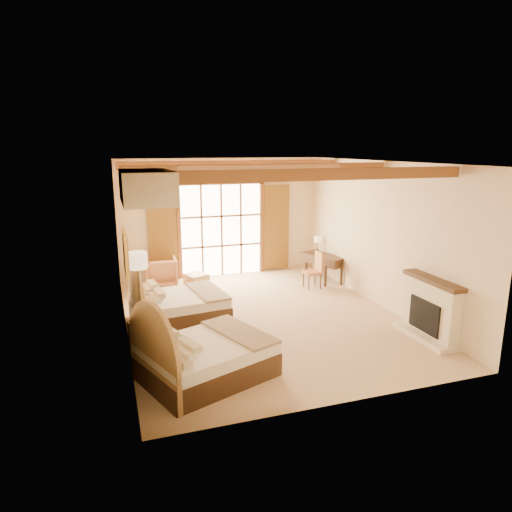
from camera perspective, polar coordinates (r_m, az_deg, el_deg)
name	(u,v)px	position (r m, az deg, el deg)	size (l,w,h in m)	color
floor	(262,317)	(9.70, 0.78, -7.59)	(7.00, 7.00, 0.00)	#CFAF8B
wall_back	(221,218)	(12.55, -4.42, 4.80)	(5.50, 5.50, 0.00)	beige
wall_left	(122,252)	(8.76, -16.45, 0.48)	(7.00, 7.00, 0.00)	beige
wall_right	(380,235)	(10.45, 15.23, 2.60)	(7.00, 7.00, 0.00)	beige
ceiling	(263,162)	(9.05, 0.84, 11.66)	(7.00, 7.00, 0.00)	#B47237
ceiling_beams	(263,168)	(9.06, 0.84, 10.90)	(5.39, 4.60, 0.18)	brown
french_doors	(222,231)	(12.55, -4.33, 3.18)	(3.95, 0.08, 2.60)	white
fireplace	(430,312)	(9.09, 20.91, -6.56)	(0.46, 1.40, 1.16)	#F0E4C1
painting	(126,253)	(8.00, -15.99, 0.40)	(0.06, 0.95, 0.75)	gold
canopy_valance	(147,187)	(6.60, -13.50, 8.44)	(0.70, 1.40, 0.45)	beige
bed_near	(198,355)	(7.21, -7.29, -12.23)	(2.35, 1.99, 1.24)	#402F18
bed_far	(173,305)	(9.48, -10.36, -5.99)	(1.97, 1.58, 1.20)	#402F18
nightstand	(145,339)	(8.15, -13.68, -10.04)	(0.48, 0.48, 0.58)	#402F18
floor_lamp	(138,266)	(8.42, -14.57, -1.20)	(0.35, 0.35, 1.67)	#3E321E
armchair	(161,272)	(11.93, -11.82, -1.98)	(0.78, 0.80, 0.73)	#C27D52
ottoman	(196,281)	(11.69, -7.45, -3.08)	(0.49, 0.49, 0.36)	tan
desk	(323,266)	(12.35, 8.40, -1.29)	(0.97, 1.38, 0.69)	#402F18
desk_chair	(313,277)	(11.62, 7.13, -2.61)	(0.41, 0.41, 0.92)	#AA6D49
desk_lamp	(317,240)	(12.78, 7.69, 2.01)	(0.19, 0.19, 0.38)	#3E321E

